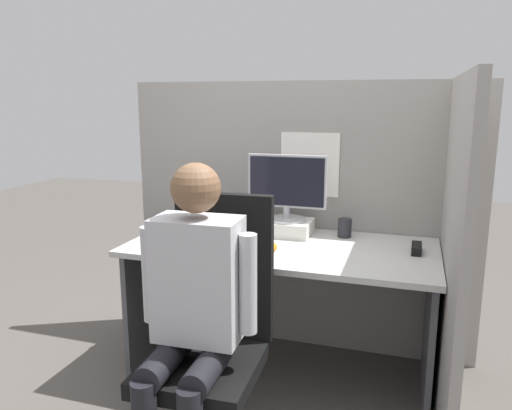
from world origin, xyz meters
TOP-DOWN VIEW (x-y plane):
  - cubicle_panel_back at (0.00, 0.80)m, footprint 2.12×0.05m
  - cubicle_panel_right at (0.83, 0.31)m, footprint 0.04×1.43m
  - desk at (0.00, 0.39)m, footprint 1.62×0.78m
  - paper_box at (-0.03, 0.60)m, footprint 0.29×0.24m
  - monitor at (-0.03, 0.60)m, footprint 0.45×0.23m
  - laptop at (-0.49, 0.44)m, footprint 0.35×0.21m
  - mouse at (-0.28, 0.34)m, footprint 0.06×0.05m
  - stapler at (0.69, 0.46)m, footprint 0.05×0.15m
  - carrot_toy at (-0.01, 0.21)m, footprint 0.04×0.15m
  - office_chair at (-0.13, -0.28)m, footprint 0.52×0.56m
  - person at (-0.14, -0.45)m, footprint 0.48×0.43m
  - coffee_mug at (0.30, 0.64)m, footprint 0.08×0.08m
  - pen_cup at (-0.73, 0.52)m, footprint 0.07×0.07m

SIDE VIEW (x-z plane):
  - office_chair at x=-0.13m, z-range 0.00..1.12m
  - desk at x=0.00m, z-range 0.20..0.95m
  - person at x=-0.14m, z-range 0.10..1.39m
  - mouse at x=-0.28m, z-range 0.75..0.79m
  - carrot_toy at x=-0.01m, z-range 0.75..0.80m
  - stapler at x=0.69m, z-range 0.75..0.80m
  - paper_box at x=-0.03m, z-range 0.75..0.84m
  - pen_cup at x=-0.73m, z-range 0.75..0.85m
  - laptop at x=-0.49m, z-range 0.69..0.91m
  - coffee_mug at x=0.30m, z-range 0.75..0.86m
  - cubicle_panel_right at x=0.83m, z-range 0.00..1.62m
  - cubicle_panel_back at x=0.00m, z-range 0.00..1.62m
  - monitor at x=-0.03m, z-range 0.84..1.22m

